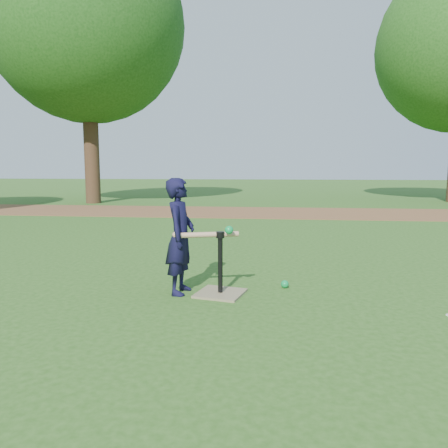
# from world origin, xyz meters

# --- Properties ---
(ground) EXTENTS (80.00, 80.00, 0.00)m
(ground) POSITION_xyz_m (0.00, 0.00, 0.00)
(ground) COLOR #285116
(ground) RESTS_ON ground
(dirt_strip) EXTENTS (24.00, 3.00, 0.01)m
(dirt_strip) POSITION_xyz_m (0.00, 7.50, 0.01)
(dirt_strip) COLOR brown
(dirt_strip) RESTS_ON ground
(child) EXTENTS (0.29, 0.43, 1.12)m
(child) POSITION_xyz_m (-0.67, -0.24, 0.56)
(child) COLOR black
(child) RESTS_ON ground
(wiffle_ball_ground) EXTENTS (0.08, 0.08, 0.08)m
(wiffle_ball_ground) POSITION_xyz_m (0.34, 0.05, 0.04)
(wiffle_ball_ground) COLOR #0D9142
(wiffle_ball_ground) RESTS_ON ground
(batting_tee) EXTENTS (0.51, 0.51, 0.61)m
(batting_tee) POSITION_xyz_m (-0.28, -0.25, 0.11)
(batting_tee) COLOR #897A57
(batting_tee) RESTS_ON ground
(swing_action) EXTENTS (0.63, 0.23, 0.12)m
(swing_action) POSITION_xyz_m (-0.39, -0.28, 0.60)
(swing_action) COLOR tan
(swing_action) RESTS_ON ground
(tree_left) EXTENTS (6.40, 6.40, 9.08)m
(tree_left) POSITION_xyz_m (-6.00, 10.00, 5.87)
(tree_left) COLOR #382316
(tree_left) RESTS_ON ground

